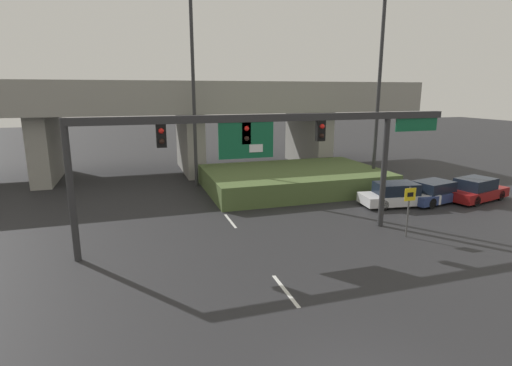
% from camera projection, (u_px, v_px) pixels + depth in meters
% --- Properties ---
extents(lane_markings, '(0.14, 34.36, 0.01)m').
position_uv_depth(lane_markings, '(230.00, 221.00, 21.29)').
color(lane_markings, silver).
rests_on(lane_markings, ground).
extents(signal_gantry, '(17.49, 0.44, 5.78)m').
position_uv_depth(signal_gantry, '(268.00, 138.00, 17.66)').
color(signal_gantry, '#2D2D30').
rests_on(signal_gantry, ground).
extents(speed_limit_sign, '(0.60, 0.11, 2.44)m').
position_uv_depth(speed_limit_sign, '(409.00, 205.00, 18.62)').
color(speed_limit_sign, '#4C4C4C').
rests_on(speed_limit_sign, ground).
extents(highway_light_pole_near, '(0.70, 0.36, 12.94)m').
position_uv_depth(highway_light_pole_near, '(379.00, 90.00, 27.24)').
color(highway_light_pole_near, '#2D2D30').
rests_on(highway_light_pole_near, ground).
extents(highway_light_pole_far, '(0.70, 0.36, 16.53)m').
position_uv_depth(highway_light_pole_far, '(193.00, 63.00, 27.13)').
color(highway_light_pole_far, '#2D2D30').
rests_on(highway_light_pole_far, ground).
extents(overpass_bridge, '(38.82, 9.53, 7.49)m').
position_uv_depth(overpass_bridge, '(189.00, 111.00, 33.40)').
color(overpass_bridge, gray).
rests_on(overpass_bridge, ground).
extents(grass_embankment, '(12.15, 8.05, 1.38)m').
position_uv_depth(grass_embankment, '(293.00, 179.00, 28.17)').
color(grass_embankment, '#4C6033').
rests_on(grass_embankment, ground).
extents(parked_sedan_near_right, '(4.72, 2.32, 1.41)m').
position_uv_depth(parked_sedan_near_right, '(398.00, 195.00, 24.04)').
color(parked_sedan_near_right, silver).
rests_on(parked_sedan_near_right, ground).
extents(parked_sedan_mid_right, '(4.56, 2.68, 1.36)m').
position_uv_depth(parked_sedan_mid_right, '(434.00, 192.00, 24.72)').
color(parked_sedan_mid_right, navy).
rests_on(parked_sedan_mid_right, ground).
extents(parked_sedan_far_right, '(4.71, 2.84, 1.44)m').
position_uv_depth(parked_sedan_far_right, '(476.00, 190.00, 25.18)').
color(parked_sedan_far_right, maroon).
rests_on(parked_sedan_far_right, ground).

